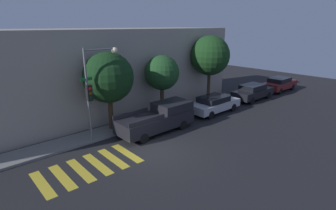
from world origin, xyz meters
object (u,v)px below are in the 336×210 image
at_px(sedan_near_corner, 214,104).
at_px(sedan_middle, 253,92).
at_px(tree_far_end, 210,56).
at_px(traffic_light_pole, 95,83).
at_px(pickup_truck, 159,118).
at_px(sedan_far_end, 279,84).
at_px(tree_midblock, 162,73).
at_px(tree_near_corner, 108,78).

distance_m(sedan_near_corner, sedan_middle, 5.67).
xyz_separation_m(sedan_near_corner, tree_far_end, (1.85, 2.14, 3.44)).
height_order(traffic_light_pole, pickup_truck, traffic_light_pole).
distance_m(traffic_light_pole, sedan_far_end, 20.37).
distance_m(tree_midblock, tree_far_end, 5.46).
relative_size(sedan_far_end, tree_far_end, 0.77).
bearing_deg(tree_far_end, sedan_far_end, -13.40).
relative_size(sedan_near_corner, sedan_far_end, 1.00).
height_order(sedan_near_corner, tree_near_corner, tree_near_corner).
xyz_separation_m(sedan_middle, tree_far_end, (-3.82, 2.14, 3.40)).
bearing_deg(tree_midblock, sedan_far_end, -8.47).
relative_size(pickup_truck, sedan_far_end, 1.16).
height_order(sedan_middle, tree_far_end, tree_far_end).
xyz_separation_m(pickup_truck, tree_midblock, (2.10, 2.14, 2.41)).
bearing_deg(sedan_near_corner, tree_near_corner, 164.89).
distance_m(sedan_middle, tree_far_end, 5.54).
height_order(sedan_far_end, tree_near_corner, tree_near_corner).
bearing_deg(sedan_middle, pickup_truck, 180.00).
height_order(sedan_near_corner, tree_midblock, tree_midblock).
bearing_deg(tree_midblock, pickup_truck, -134.38).
relative_size(pickup_truck, tree_midblock, 1.13).
height_order(sedan_middle, tree_near_corner, tree_near_corner).
distance_m(pickup_truck, tree_near_corner, 4.10).
xyz_separation_m(tree_near_corner, tree_far_end, (9.79, 0.00, 0.63)).
bearing_deg(tree_near_corner, traffic_light_pole, -147.18).
relative_size(traffic_light_pole, tree_midblock, 1.20).
distance_m(pickup_truck, tree_midblock, 3.85).
xyz_separation_m(traffic_light_pole, tree_midblock, (5.75, 0.87, -0.25)).
height_order(sedan_middle, tree_midblock, tree_midblock).
bearing_deg(tree_near_corner, sedan_far_end, -6.51).
height_order(pickup_truck, tree_far_end, tree_far_end).
bearing_deg(sedan_near_corner, sedan_far_end, -0.00).
xyz_separation_m(pickup_truck, tree_far_end, (7.49, 2.14, 3.27)).
bearing_deg(sedan_middle, sedan_near_corner, 180.00).
height_order(sedan_near_corner, tree_far_end, tree_far_end).
bearing_deg(sedan_middle, tree_near_corner, 171.05).
height_order(sedan_near_corner, sedan_far_end, sedan_far_end).
xyz_separation_m(traffic_light_pole, sedan_near_corner, (9.29, -1.27, -2.83)).
bearing_deg(tree_far_end, sedan_near_corner, -130.76).
bearing_deg(sedan_far_end, sedan_near_corner, 180.00).
relative_size(traffic_light_pole, tree_far_end, 0.94).
relative_size(pickup_truck, sedan_middle, 1.14).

